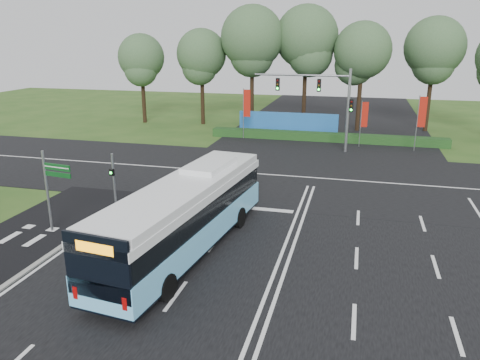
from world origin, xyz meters
name	(u,v)px	position (x,y,z in m)	size (l,w,h in m)	color
ground	(283,251)	(0.00, 0.00, 0.00)	(120.00, 120.00, 0.00)	#2B501A
road_main	(283,250)	(0.00, 0.00, 0.02)	(20.00, 120.00, 0.04)	black
road_cross	(311,178)	(0.00, 12.00, 0.03)	(120.00, 14.00, 0.05)	black
bike_path	(8,248)	(-12.50, -3.00, 0.03)	(5.00, 18.00, 0.06)	black
kerb_strip	(52,253)	(-10.10, -3.00, 0.06)	(0.25, 18.00, 0.12)	gray
city_bus	(186,215)	(-4.27, -1.23, 1.81)	(4.05, 12.77, 3.60)	#6ECBFF
pedestrian_signal	(113,179)	(-10.20, 3.01, 1.78)	(0.30, 0.41, 3.27)	gray
street_sign	(52,183)	(-11.37, -0.78, 2.64)	(1.64, 0.32, 4.22)	gray
banner_flag_left	(246,106)	(-7.59, 23.79, 3.14)	(0.71, 0.08, 4.83)	gray
banner_flag_mid	(364,117)	(3.34, 22.84, 2.71)	(0.61, 0.12, 4.13)	gray
banner_flag_right	(421,115)	(7.99, 22.31, 3.12)	(0.71, 0.14, 4.81)	gray
traffic_light_gantry	(327,97)	(0.21, 20.50, 4.66)	(8.41, 0.28, 7.00)	gray
hedge	(326,137)	(0.00, 24.50, 0.40)	(22.00, 1.20, 0.80)	#163C16
blue_hoarding	(288,123)	(-4.00, 27.00, 1.10)	(10.00, 0.30, 2.20)	#2164B4
eucalyptus_row	(312,46)	(-2.28, 30.84, 8.55)	(42.16, 8.35, 12.81)	black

